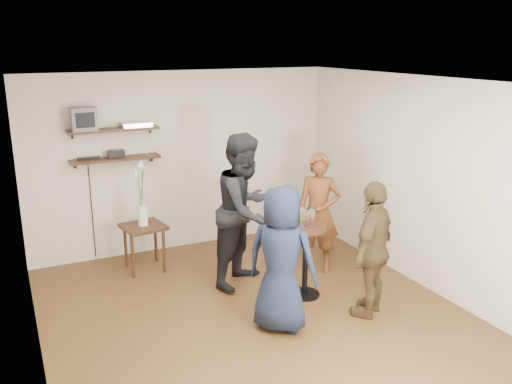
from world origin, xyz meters
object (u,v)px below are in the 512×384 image
(person_plaid, at_px, (318,213))
(person_navy, at_px, (281,259))
(drinks_table, at_px, (305,252))
(crt_monitor, at_px, (83,119))
(side_table, at_px, (144,233))
(person_brown, at_px, (373,249))
(dvd_deck, at_px, (136,125))
(person_dark, at_px, (245,210))
(radio, at_px, (116,154))

(person_plaid, distance_m, person_navy, 1.66)
(drinks_table, distance_m, person_plaid, 0.86)
(crt_monitor, height_order, person_navy, crt_monitor)
(person_navy, bearing_deg, person_plaid, -86.82)
(side_table, bearing_deg, drinks_table, -45.95)
(person_navy, bearing_deg, person_brown, -139.81)
(dvd_deck, distance_m, person_dark, 1.97)
(crt_monitor, xyz_separation_m, person_plaid, (2.69, -1.50, -1.22))
(side_table, relative_size, person_navy, 0.40)
(person_brown, bearing_deg, radio, -84.28)
(crt_monitor, bearing_deg, person_dark, -41.16)
(person_dark, height_order, person_navy, person_dark)
(crt_monitor, distance_m, person_dark, 2.43)
(radio, height_order, person_navy, person_navy)
(person_plaid, bearing_deg, person_brown, -52.99)
(person_dark, xyz_separation_m, person_navy, (-0.14, -1.23, -0.17))
(side_table, distance_m, person_navy, 2.37)
(side_table, distance_m, person_plaid, 2.35)
(crt_monitor, height_order, dvd_deck, crt_monitor)
(side_table, bearing_deg, radio, 110.34)
(drinks_table, distance_m, person_brown, 0.86)
(radio, bearing_deg, dvd_deck, 0.00)
(drinks_table, bearing_deg, radio, 129.46)
(dvd_deck, relative_size, drinks_table, 0.45)
(drinks_table, relative_size, person_navy, 0.56)
(side_table, bearing_deg, crt_monitor, 138.48)
(person_plaid, xyz_separation_m, person_brown, (-0.12, -1.32, -0.02))
(dvd_deck, distance_m, person_plaid, 2.73)
(radio, distance_m, person_brown, 3.65)
(person_brown, bearing_deg, person_dark, -88.22)
(dvd_deck, height_order, person_navy, dvd_deck)
(person_brown, bearing_deg, dvd_deck, -88.26)
(side_table, bearing_deg, person_navy, -66.67)
(crt_monitor, xyz_separation_m, person_dark, (1.65, -1.44, -1.05))
(person_dark, bearing_deg, person_plaid, -38.79)
(crt_monitor, xyz_separation_m, drinks_table, (2.13, -2.12, -1.45))
(dvd_deck, relative_size, person_dark, 0.21)
(person_plaid, bearing_deg, dvd_deck, -174.81)
(dvd_deck, distance_m, person_navy, 3.00)
(crt_monitor, relative_size, person_navy, 0.20)
(person_plaid, bearing_deg, person_navy, -93.18)
(person_plaid, bearing_deg, person_dark, -141.21)
(side_table, xyz_separation_m, person_dark, (1.07, -0.93, 0.44))
(side_table, height_order, drinks_table, drinks_table)
(drinks_table, xyz_separation_m, person_brown, (0.44, -0.71, 0.21))
(crt_monitor, height_order, drinks_table, crt_monitor)
(radio, bearing_deg, drinks_table, -50.54)
(person_dark, bearing_deg, dvd_deck, 88.15)
(person_plaid, height_order, person_dark, person_dark)
(side_table, bearing_deg, person_dark, -40.97)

